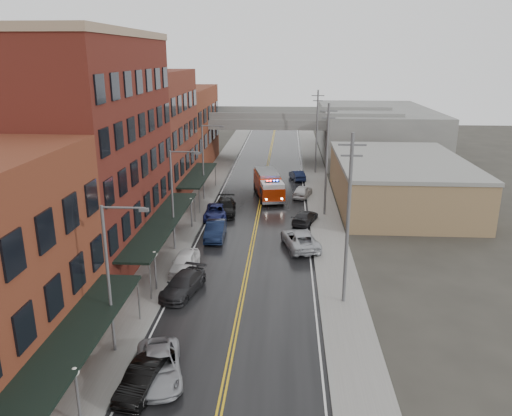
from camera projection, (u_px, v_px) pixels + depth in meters
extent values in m
cube|color=black|center=(255.00, 229.00, 49.82)|extent=(11.00, 160.00, 0.02)
cube|color=slate|center=(183.00, 227.00, 50.25)|extent=(3.00, 160.00, 0.15)
cube|color=slate|center=(329.00, 230.00, 49.36)|extent=(3.00, 160.00, 0.15)
cube|color=gray|center=(199.00, 227.00, 50.15)|extent=(0.30, 160.00, 0.15)
cube|color=gray|center=(312.00, 230.00, 49.46)|extent=(0.30, 160.00, 0.15)
cube|color=#4D1D14|center=(90.00, 152.00, 41.31)|extent=(9.00, 20.00, 18.00)
cube|color=maroon|center=(148.00, 137.00, 58.45)|extent=(9.00, 15.00, 15.00)
cube|color=brown|center=(180.00, 128.00, 75.58)|extent=(9.00, 20.00, 12.00)
cube|color=#916F4E|center=(399.00, 183.00, 57.65)|extent=(14.00, 22.00, 5.00)
cube|color=slate|center=(375.00, 132.00, 85.69)|extent=(18.00, 30.00, 8.00)
cube|color=black|center=(69.00, 345.00, 24.61)|extent=(2.60, 16.00, 0.18)
cylinder|color=slate|center=(139.00, 300.00, 32.23)|extent=(0.10, 0.10, 3.00)
cube|color=black|center=(163.00, 222.00, 42.73)|extent=(2.60, 18.00, 0.18)
cylinder|color=slate|center=(150.00, 282.00, 34.90)|extent=(0.10, 0.10, 3.00)
cylinder|color=slate|center=(195.00, 209.00, 51.30)|extent=(0.10, 0.10, 3.00)
cube|color=black|center=(198.00, 175.00, 59.42)|extent=(2.60, 13.00, 0.18)
cylinder|color=slate|center=(199.00, 201.00, 53.97)|extent=(0.10, 0.10, 3.00)
cylinder|color=slate|center=(215.00, 175.00, 65.60)|extent=(0.10, 0.10, 3.00)
cylinder|color=#59595B|center=(78.00, 400.00, 23.10)|extent=(0.14, 0.14, 2.80)
sphere|color=silver|center=(75.00, 372.00, 22.66)|extent=(0.44, 0.44, 0.44)
cylinder|color=#59595B|center=(156.00, 273.00, 36.45)|extent=(0.14, 0.14, 2.80)
sphere|color=silver|center=(154.00, 254.00, 36.01)|extent=(0.44, 0.44, 0.44)
cylinder|color=#59595B|center=(191.00, 215.00, 49.81)|extent=(0.14, 0.14, 2.80)
sphere|color=silver|center=(191.00, 200.00, 49.36)|extent=(0.44, 0.44, 0.44)
cylinder|color=#59595B|center=(109.00, 282.00, 27.94)|extent=(0.18, 0.18, 9.00)
cylinder|color=#59595B|center=(123.00, 208.00, 26.57)|extent=(2.40, 0.12, 0.12)
cube|color=#59595B|center=(144.00, 210.00, 26.53)|extent=(0.50, 0.22, 0.18)
cylinder|color=#59595B|center=(173.00, 202.00, 43.20)|extent=(0.18, 0.18, 9.00)
cylinder|color=#59595B|center=(184.00, 152.00, 41.83)|extent=(2.40, 0.12, 0.12)
cube|color=#59595B|center=(197.00, 153.00, 41.79)|extent=(0.50, 0.22, 0.18)
cylinder|color=#59595B|center=(203.00, 163.00, 58.45)|extent=(0.18, 0.18, 9.00)
cylinder|color=#59595B|center=(212.00, 126.00, 57.08)|extent=(2.40, 0.12, 0.12)
cube|color=#59595B|center=(222.00, 127.00, 57.05)|extent=(0.50, 0.22, 0.18)
cylinder|color=#59595B|center=(348.00, 222.00, 33.31)|extent=(0.24, 0.24, 12.00)
cube|color=#59595B|center=(352.00, 145.00, 31.78)|extent=(1.80, 0.12, 0.12)
cube|color=#59595B|center=(352.00, 156.00, 31.99)|extent=(1.40, 0.12, 0.12)
cylinder|color=#59595B|center=(327.00, 161.00, 52.39)|extent=(0.24, 0.24, 12.00)
cube|color=#59595B|center=(329.00, 111.00, 50.85)|extent=(1.80, 0.12, 0.12)
cube|color=#59595B|center=(328.00, 118.00, 51.06)|extent=(1.40, 0.12, 0.12)
cylinder|color=#59595B|center=(317.00, 133.00, 71.46)|extent=(0.24, 0.24, 12.00)
cube|color=#59595B|center=(318.00, 96.00, 69.93)|extent=(1.80, 0.12, 0.12)
cube|color=#59595B|center=(318.00, 101.00, 70.13)|extent=(1.40, 0.12, 0.12)
cube|color=slate|center=(269.00, 121.00, 78.36)|extent=(40.00, 10.00, 1.50)
cube|color=slate|center=(200.00, 144.00, 80.13)|extent=(1.60, 8.00, 6.00)
cube|color=slate|center=(338.00, 145.00, 78.79)|extent=(1.60, 8.00, 6.00)
cube|color=#A62607|center=(267.00, 182.00, 61.63)|extent=(3.68, 6.16, 2.20)
cube|color=#A62607|center=(272.00, 193.00, 57.85)|extent=(3.10, 3.18, 1.57)
cube|color=silver|center=(272.00, 184.00, 57.54)|extent=(2.93, 2.95, 0.52)
cube|color=black|center=(272.00, 190.00, 57.96)|extent=(2.91, 2.15, 0.84)
cube|color=slate|center=(267.00, 172.00, 61.26)|extent=(3.34, 5.70, 0.31)
cube|color=black|center=(272.00, 182.00, 57.44)|extent=(1.70, 0.61, 0.15)
sphere|color=#FF0C0C|center=(267.00, 181.00, 57.35)|extent=(0.21, 0.21, 0.21)
sphere|color=#1933FF|center=(277.00, 181.00, 57.49)|extent=(0.21, 0.21, 0.21)
cylinder|color=black|center=(262.00, 200.00, 57.84)|extent=(1.10, 0.56, 1.05)
cylinder|color=black|center=(282.00, 200.00, 58.13)|extent=(1.10, 0.56, 1.05)
cylinder|color=black|center=(258.00, 192.00, 61.32)|extent=(1.10, 0.56, 1.05)
cylinder|color=black|center=(277.00, 191.00, 61.60)|extent=(1.10, 0.56, 1.05)
cylinder|color=black|center=(256.00, 187.00, 63.80)|extent=(1.10, 0.56, 1.05)
cylinder|color=black|center=(273.00, 186.00, 64.08)|extent=(1.10, 0.56, 1.05)
imported|color=black|center=(143.00, 378.00, 25.74)|extent=(2.19, 4.51, 1.42)
imported|color=gray|center=(159.00, 366.00, 26.76)|extent=(3.59, 5.55, 1.42)
imported|color=#242426|center=(183.00, 284.00, 36.24)|extent=(3.14, 5.34, 1.45)
imported|color=white|center=(185.00, 262.00, 40.03)|extent=(2.02, 4.63, 1.55)
imported|color=black|center=(215.00, 230.00, 47.13)|extent=(1.89, 5.04, 1.64)
imported|color=navy|center=(216.00, 212.00, 52.94)|extent=(2.56, 5.22, 1.43)
imported|color=black|center=(225.00, 207.00, 54.39)|extent=(2.63, 5.62, 1.59)
imported|color=#ACAFB5|center=(300.00, 239.00, 44.80)|extent=(3.92, 6.29, 1.62)
imported|color=black|center=(305.00, 217.00, 51.42)|extent=(3.18, 4.99, 1.35)
imported|color=silver|center=(303.00, 191.00, 60.79)|extent=(2.82, 4.70, 1.50)
imported|color=#0E1633|center=(297.00, 175.00, 69.20)|extent=(2.41, 4.42, 1.38)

